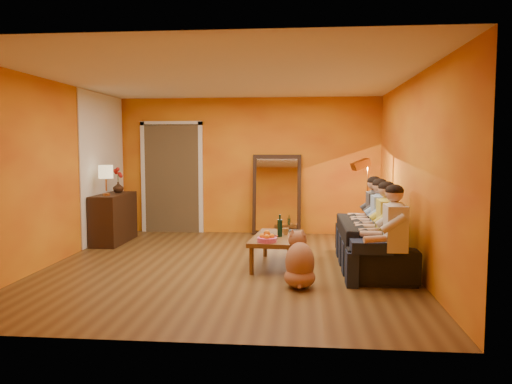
# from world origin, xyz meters

# --- Properties ---
(room_shell) EXTENTS (5.00, 5.50, 2.60)m
(room_shell) POSITION_xyz_m (0.00, 0.37, 1.30)
(room_shell) COLOR brown
(room_shell) RESTS_ON ground
(white_accent) EXTENTS (0.02, 1.90, 2.58)m
(white_accent) POSITION_xyz_m (-2.48, 1.75, 1.30)
(white_accent) COLOR white
(white_accent) RESTS_ON wall_left
(doorway_recess) EXTENTS (1.06, 0.30, 2.10)m
(doorway_recess) POSITION_xyz_m (-1.50, 2.83, 1.05)
(doorway_recess) COLOR #3F2D19
(doorway_recess) RESTS_ON floor
(door_jamb_left) EXTENTS (0.08, 0.06, 2.20)m
(door_jamb_left) POSITION_xyz_m (-2.07, 2.71, 1.05)
(door_jamb_left) COLOR white
(door_jamb_left) RESTS_ON wall_back
(door_jamb_right) EXTENTS (0.08, 0.06, 2.20)m
(door_jamb_right) POSITION_xyz_m (-0.93, 2.71, 1.05)
(door_jamb_right) COLOR white
(door_jamb_right) RESTS_ON wall_back
(door_header) EXTENTS (1.22, 0.06, 0.08)m
(door_header) POSITION_xyz_m (-1.50, 2.71, 2.12)
(door_header) COLOR white
(door_header) RESTS_ON wall_back
(mirror_frame) EXTENTS (0.92, 0.27, 1.51)m
(mirror_frame) POSITION_xyz_m (0.55, 2.63, 0.76)
(mirror_frame) COLOR black
(mirror_frame) RESTS_ON floor
(mirror_glass) EXTENTS (0.78, 0.21, 1.35)m
(mirror_glass) POSITION_xyz_m (0.55, 2.59, 0.76)
(mirror_glass) COLOR white
(mirror_glass) RESTS_ON mirror_frame
(sideboard) EXTENTS (0.44, 1.18, 0.85)m
(sideboard) POSITION_xyz_m (-2.24, 1.55, 0.42)
(sideboard) COLOR black
(sideboard) RESTS_ON floor
(table_lamp) EXTENTS (0.24, 0.24, 0.51)m
(table_lamp) POSITION_xyz_m (-2.24, 1.25, 1.10)
(table_lamp) COLOR beige
(table_lamp) RESTS_ON sideboard
(sofa) EXTENTS (2.20, 0.86, 0.64)m
(sofa) POSITION_xyz_m (2.00, 0.17, 0.32)
(sofa) COLOR black
(sofa) RESTS_ON floor
(coffee_table) EXTENTS (0.73, 1.27, 0.42)m
(coffee_table) POSITION_xyz_m (0.67, 0.09, 0.21)
(coffee_table) COLOR brown
(coffee_table) RESTS_ON floor
(floor_lamp) EXTENTS (0.36, 0.32, 1.44)m
(floor_lamp) POSITION_xyz_m (2.10, 1.47, 0.72)
(floor_lamp) COLOR #A96A31
(floor_lamp) RESTS_ON floor
(dog) EXTENTS (0.46, 0.63, 0.68)m
(dog) POSITION_xyz_m (1.01, -0.92, 0.34)
(dog) COLOR #A76C4B
(dog) RESTS_ON floor
(person_far_left) EXTENTS (0.70, 0.44, 1.22)m
(person_far_left) POSITION_xyz_m (2.13, -0.83, 0.61)
(person_far_left) COLOR beige
(person_far_left) RESTS_ON sofa
(person_mid_left) EXTENTS (0.70, 0.44, 1.22)m
(person_mid_left) POSITION_xyz_m (2.13, -0.28, 0.61)
(person_mid_left) COLOR #DDD549
(person_mid_left) RESTS_ON sofa
(person_mid_right) EXTENTS (0.70, 0.44, 1.22)m
(person_mid_right) POSITION_xyz_m (2.13, 0.27, 0.61)
(person_mid_right) COLOR #96BAE8
(person_mid_right) RESTS_ON sofa
(person_far_right) EXTENTS (0.70, 0.44, 1.22)m
(person_far_right) POSITION_xyz_m (2.13, 0.82, 0.61)
(person_far_right) COLOR #37383C
(person_far_right) RESTS_ON sofa
(fruit_bowl) EXTENTS (0.26, 0.26, 0.16)m
(fruit_bowl) POSITION_xyz_m (0.57, -0.36, 0.50)
(fruit_bowl) COLOR #E85290
(fruit_bowl) RESTS_ON coffee_table
(wine_bottle) EXTENTS (0.07, 0.07, 0.31)m
(wine_bottle) POSITION_xyz_m (0.72, 0.04, 0.58)
(wine_bottle) COLOR black
(wine_bottle) RESTS_ON coffee_table
(tumbler) EXTENTS (0.12, 0.12, 0.09)m
(tumbler) POSITION_xyz_m (0.79, 0.21, 0.47)
(tumbler) COLOR #B27F3F
(tumbler) RESTS_ON coffee_table
(laptop) EXTENTS (0.34, 0.28, 0.02)m
(laptop) POSITION_xyz_m (0.85, 0.44, 0.43)
(laptop) COLOR black
(laptop) RESTS_ON coffee_table
(book_lower) EXTENTS (0.19, 0.24, 0.02)m
(book_lower) POSITION_xyz_m (0.49, -0.11, 0.43)
(book_lower) COLOR black
(book_lower) RESTS_ON coffee_table
(book_mid) EXTENTS (0.25, 0.28, 0.02)m
(book_mid) POSITION_xyz_m (0.50, -0.10, 0.45)
(book_mid) COLOR #AC1913
(book_mid) RESTS_ON book_lower
(book_upper) EXTENTS (0.20, 0.25, 0.02)m
(book_upper) POSITION_xyz_m (0.49, -0.12, 0.47)
(book_upper) COLOR black
(book_upper) RESTS_ON book_mid
(vase) EXTENTS (0.18, 0.18, 0.19)m
(vase) POSITION_xyz_m (-2.24, 1.80, 0.95)
(vase) COLOR black
(vase) RESTS_ON sideboard
(flowers) EXTENTS (0.17, 0.17, 0.45)m
(flowers) POSITION_xyz_m (-2.24, 1.80, 1.19)
(flowers) COLOR #AC1913
(flowers) RESTS_ON vase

